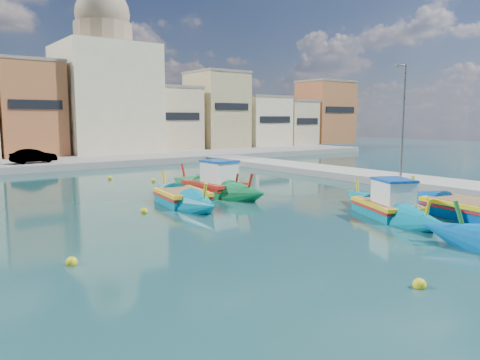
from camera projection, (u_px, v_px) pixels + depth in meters
name	position (u px, v px, depth m)	size (l,w,h in m)	color
ground	(250.00, 246.00, 16.54)	(160.00, 160.00, 0.00)	#133937
north_quay	(33.00, 165.00, 42.00)	(80.00, 8.00, 0.60)	gray
north_townhouses	(79.00, 113.00, 51.19)	(83.20, 7.87, 10.19)	beige
church_block	(105.00, 83.00, 53.20)	(10.00, 10.00, 19.10)	beige
quay_street_lamp	(403.00, 120.00, 31.03)	(1.18, 0.16, 8.00)	#595B60
luzzu_turquoise_cabin	(387.00, 209.00, 21.54)	(5.26, 8.63, 2.77)	#007C9C
luzzu_blue_cabin	(215.00, 188.00, 27.68)	(2.90, 9.05, 3.15)	#0A6F36
luzzu_cyan_mid	(218.00, 186.00, 29.16)	(3.64, 8.52, 2.45)	#0027A3
luzzu_green	(182.00, 199.00, 24.57)	(3.17, 8.32, 2.56)	#007B9D
luzzu_cyan_south	(465.00, 210.00, 21.45)	(3.50, 8.76, 2.65)	#0049A5
mooring_buoys	(181.00, 205.00, 23.77)	(24.74, 26.69, 0.36)	yellow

